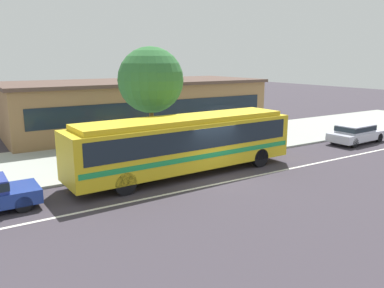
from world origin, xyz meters
name	(u,v)px	position (x,y,z in m)	size (l,w,h in m)	color
ground_plane	(216,178)	(0.00, 0.00, 0.00)	(120.00, 120.00, 0.00)	#39333B
sidewalk_slab	(154,150)	(0.00, 6.70, 0.06)	(60.00, 8.00, 0.12)	#9A9F96
lane_stripe_center	(226,182)	(0.00, -0.80, 0.00)	(56.00, 0.16, 0.01)	silver
transit_bus	(186,141)	(-0.92, 1.35, 1.69)	(11.97, 2.96, 2.90)	gold
sedan_far_ahead	(356,133)	(12.81, 1.36, 0.72)	(4.59, 2.01, 1.29)	silver
pedestrian_waiting_near_sign	(215,138)	(2.40, 3.49, 1.14)	(0.45, 0.45, 1.74)	#313B2E
pedestrian_walking_along_curb	(204,135)	(2.34, 4.57, 1.11)	(0.43, 0.43, 1.70)	navy
pedestrian_standing_by_tree	(151,142)	(-1.39, 4.34, 1.13)	(0.34, 0.34, 1.72)	#373F43
bus_stop_sign	(236,127)	(3.82, 3.32, 1.69)	(0.08, 0.44, 2.44)	gray
street_tree_near_stop	(151,80)	(-1.11, 4.73, 4.53)	(3.62, 3.62, 6.24)	brown
station_building	(137,105)	(2.21, 14.05, 2.02)	(20.38, 8.50, 4.02)	olive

